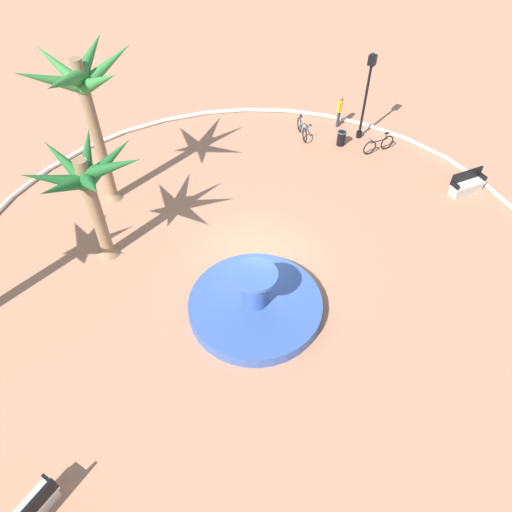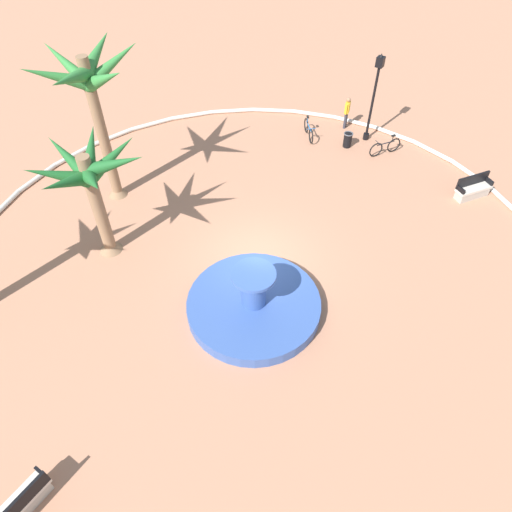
# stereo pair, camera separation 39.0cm
# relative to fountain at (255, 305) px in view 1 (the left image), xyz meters

# --- Properties ---
(ground_plane) EXTENTS (80.00, 80.00, 0.00)m
(ground_plane) POSITION_rel_fountain_xyz_m (1.13, -1.96, -0.28)
(ground_plane) COLOR tan
(plaza_curb) EXTENTS (22.37, 22.37, 0.20)m
(plaza_curb) POSITION_rel_fountain_xyz_m (1.13, -1.96, -0.18)
(plaza_curb) COLOR silver
(plaza_curb) RESTS_ON ground
(fountain) EXTENTS (4.51, 4.51, 1.85)m
(fountain) POSITION_rel_fountain_xyz_m (0.00, 0.00, 0.00)
(fountain) COLOR #38569E
(fountain) RESTS_ON ground
(palm_tree_near_fountain) EXTENTS (3.84, 3.92, 4.48)m
(palm_tree_near_fountain) POSITION_rel_fountain_xyz_m (6.16, 0.52, 3.04)
(palm_tree_near_fountain) COLOR #8E6B4C
(palm_tree_near_fountain) RESTS_ON ground
(palm_tree_mid_plaza) EXTENTS (4.31, 4.38, 6.26)m
(palm_tree_mid_plaza) POSITION_rel_fountain_xyz_m (8.34, -2.06, 4.49)
(palm_tree_mid_plaza) COLOR #8E6B4C
(palm_tree_mid_plaza) RESTS_ON ground
(bench_west) EXTENTS (1.32, 1.60, 1.00)m
(bench_west) POSITION_rel_fountain_xyz_m (-4.50, -10.18, 0.06)
(bench_west) COLOR beige
(bench_west) RESTS_ON ground
(lamppost) EXTENTS (0.32, 0.32, 4.24)m
(lamppost) POSITION_rel_fountain_xyz_m (1.12, -11.93, 2.20)
(lamppost) COLOR black
(lamppost) RESTS_ON ground
(trash_bin) EXTENTS (0.46, 0.46, 0.73)m
(trash_bin) POSITION_rel_fountain_xyz_m (1.63, -10.82, 0.10)
(trash_bin) COLOR black
(trash_bin) RESTS_ON ground
(bicycle_red_frame) EXTENTS (1.01, 1.46, 0.94)m
(bicycle_red_frame) POSITION_rel_fountain_xyz_m (-0.14, -11.18, 0.10)
(bicycle_red_frame) COLOR black
(bicycle_red_frame) RESTS_ON ground
(bicycle_by_lamppost) EXTENTS (1.19, 1.32, 0.94)m
(bicycle_by_lamppost) POSITION_rel_fountain_xyz_m (3.61, -10.54, 0.10)
(bicycle_by_lamppost) COLOR black
(bicycle_by_lamppost) RESTS_ON ground
(person_cyclist_helmet) EXTENTS (0.26, 0.52, 1.62)m
(person_cyclist_helmet) POSITION_rel_fountain_xyz_m (2.47, -12.36, 0.62)
(person_cyclist_helmet) COLOR #33333D
(person_cyclist_helmet) RESTS_ON ground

